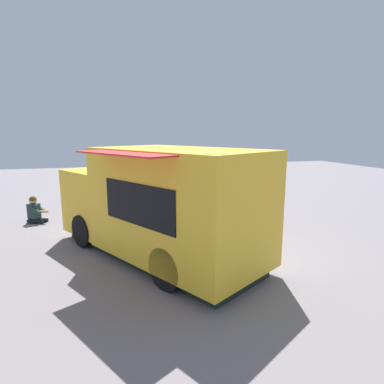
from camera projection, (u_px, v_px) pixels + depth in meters
ground_plane at (173, 243)px, 8.22m from camera, size 40.00×40.00×0.00m
food_truck at (158, 206)px, 7.17m from camera, size 4.56×5.78×2.54m
person_customer at (35, 212)px, 10.07m from camera, size 0.78×0.62×0.87m
planter_flowering_far at (273, 215)px, 9.76m from camera, size 0.43×0.43×0.63m
planter_flowering_side at (173, 201)px, 11.52m from camera, size 0.49×0.49×0.71m
plaza_bench at (243, 199)px, 12.00m from camera, size 0.49×1.53×0.50m
trash_bin at (130, 198)px, 11.54m from camera, size 0.54×0.54×0.97m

